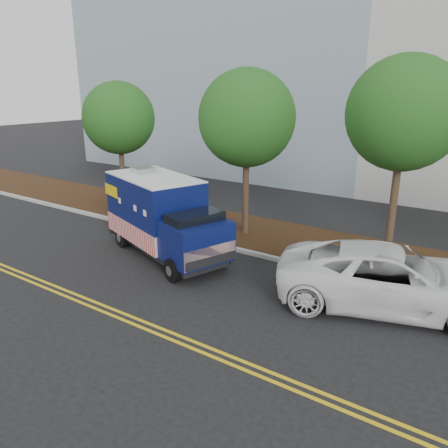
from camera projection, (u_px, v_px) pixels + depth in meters
The scene contains 11 objects.
ground at pixel (195, 257), 16.24m from camera, with size 120.00×120.00×0.00m, color black.
curb at pixel (217, 245), 17.32m from camera, with size 120.00×0.18×0.15m, color #9E9E99.
mulch_strip at pixel (244, 231), 18.97m from camera, with size 120.00×4.00×0.15m, color black.
centerline_near at pixel (101, 304), 12.73m from camera, with size 120.00×0.10×0.01m, color gold.
centerline_far at pixel (94, 308), 12.53m from camera, with size 120.00×0.10×0.01m, color gold.
tree_a at pixel (119, 118), 21.93m from camera, with size 3.61×3.61×6.35m.
tree_b at pixel (247, 119), 17.14m from camera, with size 3.85×3.85×6.80m.
tree_c at pixel (404, 114), 14.18m from camera, with size 3.77×3.77×7.12m.
sign_post at pixel (150, 200), 19.56m from camera, with size 0.06×0.06×2.40m, color #473828.
food_truck at pixel (162, 218), 16.24m from camera, with size 6.22×3.94×3.10m.
white_car at pixel (390, 278), 12.42m from camera, with size 2.92×6.34×1.76m, color white.
Camera 1 is at (9.40, -11.86, 6.11)m, focal length 35.00 mm.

